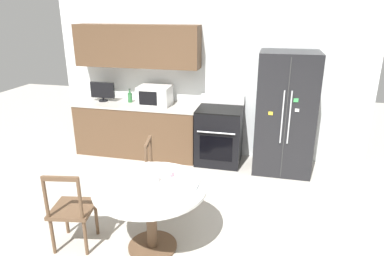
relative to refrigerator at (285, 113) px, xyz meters
The scene contains 14 objects.
ground_plane 2.72m from the refrigerator, 119.95° to the right, with size 14.00×14.00×0.00m, color #B2ADA3.
back_wall 1.71m from the refrigerator, 166.68° to the left, with size 5.20×0.44×2.60m.
kitchen_counter 2.47m from the refrigerator, behind, with size 2.12×0.64×0.90m.
refrigerator is the anchor object (origin of this frame).
oven_range 1.10m from the refrigerator, behind, with size 0.71×0.68×1.08m.
microwave 2.10m from the refrigerator, behind, with size 0.52×0.41×0.32m.
countertop_tv 3.07m from the refrigerator, behind, with size 0.43×0.16×0.33m.
counter_bottle 2.58m from the refrigerator, behind, with size 0.08×0.08×0.23m.
dining_table 2.67m from the refrigerator, 120.46° to the right, with size 1.15×1.15×0.74m.
dining_chair_left 3.29m from the refrigerator, 131.56° to the right, with size 0.49×0.49×0.90m.
dining_chair_far 2.15m from the refrigerator, 135.47° to the right, with size 0.49×0.49×0.90m.
candle_glass 2.56m from the refrigerator, 120.99° to the right, with size 0.08×0.08×0.08m.
folded_napkin 2.37m from the refrigerator, 122.19° to the right, with size 0.19×0.14×0.05m.
mail_stack 2.35m from the refrigerator, 114.67° to the right, with size 0.27×0.33×0.02m.
Camera 1 is at (1.04, -2.93, 2.41)m, focal length 32.00 mm.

